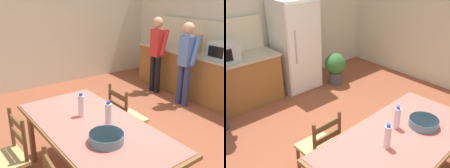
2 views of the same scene
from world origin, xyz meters
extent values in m
plane|color=brown|center=(0.00, 0.00, 0.00)|extent=(8.32, 8.32, 0.00)
cube|color=beige|center=(-3.26, 0.00, 1.45)|extent=(0.12, 5.20, 2.90)
cube|color=brown|center=(-0.92, 2.23, 0.43)|extent=(2.90, 0.62, 0.86)
cube|color=#B2A893|center=(-0.92, 2.23, 0.88)|extent=(2.94, 0.66, 0.04)
cube|color=#B7BCC1|center=(-1.57, 2.23, 0.88)|extent=(0.52, 0.38, 0.02)
cube|color=beige|center=(-0.92, 2.54, 1.20)|extent=(2.90, 0.03, 0.60)
cube|color=black|center=(-0.41, 2.01, 1.05)|extent=(0.30, 0.01, 0.19)
cube|color=tan|center=(-1.04, 2.20, 1.08)|extent=(0.24, 0.16, 0.36)
cylinder|color=brown|center=(-0.57, -1.24, 0.36)|extent=(0.07, 0.07, 0.73)
cylinder|color=brown|center=(-0.60, -0.49, 0.36)|extent=(0.07, 0.07, 0.73)
cube|color=brown|center=(0.28, -0.83, 0.75)|extent=(1.97, 1.03, 0.04)
cube|color=#D1665B|center=(0.28, -0.83, 0.77)|extent=(1.89, 0.99, 0.01)
cylinder|color=silver|center=(0.04, -0.84, 0.90)|extent=(0.07, 0.07, 0.24)
cylinder|color=#2D51B2|center=(0.04, -0.84, 1.03)|extent=(0.04, 0.04, 0.03)
cylinder|color=silver|center=(0.37, -0.70, 0.90)|extent=(0.07, 0.07, 0.24)
cylinder|color=#2D51B2|center=(0.37, -0.70, 1.03)|extent=(0.04, 0.04, 0.03)
cylinder|color=slate|center=(0.62, -0.88, 0.82)|extent=(0.32, 0.32, 0.09)
cylinder|color=slate|center=(0.62, -0.88, 0.86)|extent=(0.31, 0.31, 0.02)
cylinder|color=brown|center=(-0.32, -1.50, 0.21)|extent=(0.04, 0.04, 0.41)
cube|color=tan|center=(-0.12, -1.65, 0.43)|extent=(0.46, 0.44, 0.04)
cylinder|color=brown|center=(-0.32, -1.50, 0.68)|extent=(0.04, 0.04, 0.46)
cylinder|color=brown|center=(0.04, -1.46, 0.68)|extent=(0.04, 0.04, 0.46)
cube|color=brown|center=(-0.14, -1.48, 0.81)|extent=(0.36, 0.06, 0.07)
cube|color=brown|center=(-0.14, -1.48, 0.66)|extent=(0.36, 0.06, 0.07)
cylinder|color=brown|center=(-0.01, 0.13, 0.21)|extent=(0.04, 0.04, 0.41)
cylinder|color=brown|center=(-0.37, 0.13, 0.21)|extent=(0.04, 0.04, 0.41)
cylinder|color=brown|center=(-0.01, -0.21, 0.21)|extent=(0.04, 0.04, 0.41)
cylinder|color=brown|center=(-0.37, -0.21, 0.21)|extent=(0.04, 0.04, 0.41)
cube|color=tan|center=(-0.19, -0.04, 0.43)|extent=(0.43, 0.41, 0.04)
cylinder|color=brown|center=(-0.01, -0.21, 0.68)|extent=(0.04, 0.04, 0.46)
cylinder|color=brown|center=(-0.37, -0.21, 0.68)|extent=(0.04, 0.04, 0.46)
cube|color=brown|center=(-0.19, -0.21, 0.81)|extent=(0.36, 0.03, 0.07)
cube|color=brown|center=(-0.19, -0.21, 0.66)|extent=(0.36, 0.03, 0.07)
cylinder|color=black|center=(-1.65, 1.70, 0.39)|extent=(0.12, 0.12, 0.78)
cylinder|color=black|center=(-1.50, 1.70, 0.39)|extent=(0.12, 0.12, 0.78)
cube|color=red|center=(-1.57, 1.70, 1.05)|extent=(0.22, 0.18, 0.55)
sphere|color=tan|center=(-1.57, 1.70, 1.47)|extent=(0.21, 0.21, 0.21)
cylinder|color=red|center=(-1.73, 1.76, 1.08)|extent=(0.09, 0.21, 0.52)
cylinder|color=red|center=(-1.42, 1.76, 1.08)|extent=(0.09, 0.21, 0.52)
cylinder|color=navy|center=(-0.85, 1.68, 0.38)|extent=(0.12, 0.12, 0.77)
cylinder|color=navy|center=(-0.70, 1.68, 0.38)|extent=(0.12, 0.12, 0.77)
cube|color=#5175BC|center=(-0.77, 1.68, 1.04)|extent=(0.22, 0.18, 0.54)
sphere|color=tan|center=(-0.77, 1.68, 1.44)|extent=(0.20, 0.20, 0.20)
cylinder|color=#5175BC|center=(-0.93, 1.74, 1.06)|extent=(0.09, 0.21, 0.52)
cylinder|color=#5175BC|center=(-0.62, 1.74, 1.06)|extent=(0.09, 0.21, 0.52)
camera|label=1|loc=(2.35, -1.96, 2.06)|focal=42.00mm
camera|label=2|loc=(-1.67, -2.01, 2.45)|focal=42.00mm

